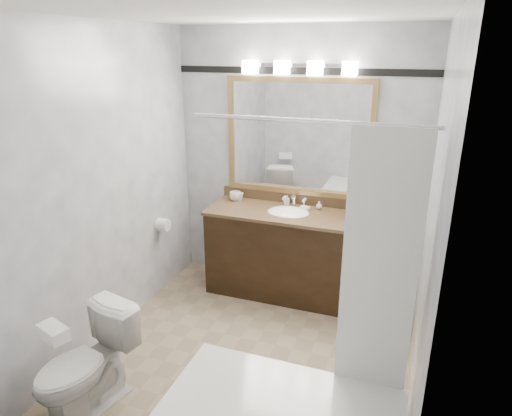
% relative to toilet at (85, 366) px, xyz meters
% --- Properties ---
extents(room, '(2.42, 2.62, 2.52)m').
position_rel_toilet_xyz_m(room, '(0.81, 0.92, 0.90)').
color(room, gray).
rests_on(room, ground).
extents(vanity, '(1.53, 0.58, 0.97)m').
position_rel_toilet_xyz_m(vanity, '(0.81, 1.94, 0.09)').
color(vanity, black).
rests_on(vanity, ground).
extents(mirror, '(1.40, 0.04, 1.10)m').
position_rel_toilet_xyz_m(mirror, '(0.81, 2.20, 1.15)').
color(mirror, '#A57E4A').
rests_on(mirror, room).
extents(vanity_light_bar, '(1.02, 0.14, 0.12)m').
position_rel_toilet_xyz_m(vanity_light_bar, '(0.81, 2.15, 1.78)').
color(vanity_light_bar, silver).
rests_on(vanity_light_bar, room).
extents(accent_stripe, '(2.40, 0.01, 0.06)m').
position_rel_toilet_xyz_m(accent_stripe, '(0.81, 2.21, 1.75)').
color(accent_stripe, black).
rests_on(accent_stripe, room).
extents(tp_roll, '(0.11, 0.12, 0.12)m').
position_rel_toilet_xyz_m(tp_roll, '(-0.33, 1.58, 0.35)').
color(tp_roll, white).
rests_on(tp_roll, room).
extents(toilet, '(0.54, 0.76, 0.70)m').
position_rel_toilet_xyz_m(toilet, '(0.00, 0.00, 0.00)').
color(toilet, white).
rests_on(toilet, ground).
extents(tissue_box, '(0.22, 0.16, 0.08)m').
position_rel_toilet_xyz_m(tissue_box, '(0.00, -0.20, 0.39)').
color(tissue_box, white).
rests_on(tissue_box, toilet).
extents(coffee_maker, '(0.17, 0.22, 0.33)m').
position_rel_toilet_xyz_m(coffee_maker, '(1.44, 1.98, 0.67)').
color(coffee_maker, black).
rests_on(coffee_maker, vanity).
extents(cup_left, '(0.13, 0.13, 0.09)m').
position_rel_toilet_xyz_m(cup_left, '(0.21, 2.09, 0.54)').
color(cup_left, white).
rests_on(cup_left, vanity).
extents(cup_right, '(0.10, 0.10, 0.08)m').
position_rel_toilet_xyz_m(cup_right, '(0.25, 2.10, 0.54)').
color(cup_right, white).
rests_on(cup_right, vanity).
extents(soap_bottle_a, '(0.05, 0.05, 0.09)m').
position_rel_toilet_xyz_m(soap_bottle_a, '(0.74, 2.14, 0.55)').
color(soap_bottle_a, white).
rests_on(soap_bottle_a, vanity).
extents(soap_bottle_b, '(0.08, 0.08, 0.07)m').
position_rel_toilet_xyz_m(soap_bottle_b, '(1.06, 2.11, 0.54)').
color(soap_bottle_b, white).
rests_on(soap_bottle_b, vanity).
extents(soap_bar, '(0.11, 0.09, 0.03)m').
position_rel_toilet_xyz_m(soap_bar, '(0.94, 2.05, 0.51)').
color(soap_bar, beige).
rests_on(soap_bar, vanity).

